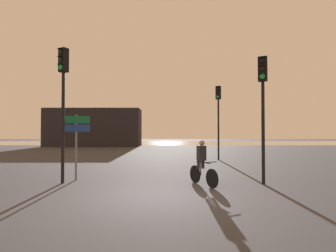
{
  "coord_description": "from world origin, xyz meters",
  "views": [
    {
      "loc": [
        0.45,
        -7.66,
        1.93
      ],
      "look_at": [
        0.5,
        5.0,
        2.2
      ],
      "focal_mm": 28.0,
      "sensor_mm": 36.0,
      "label": 1
    }
  ],
  "objects_px": {
    "traffic_light_near_right": "(262,96)",
    "traffic_light_near_left": "(62,90)",
    "cyclist": "(201,162)",
    "distant_building": "(93,128)",
    "traffic_light_far_right": "(217,109)",
    "direction_sign_post": "(75,135)"
  },
  "relations": [
    {
      "from": "traffic_light_near_left",
      "to": "cyclist",
      "type": "bearing_deg",
      "value": -155.72
    },
    {
      "from": "cyclist",
      "to": "distant_building",
      "type": "bearing_deg",
      "value": -93.68
    },
    {
      "from": "traffic_light_near_right",
      "to": "traffic_light_far_right",
      "type": "distance_m",
      "value": 8.28
    },
    {
      "from": "traffic_light_near_right",
      "to": "traffic_light_far_right",
      "type": "relative_size",
      "value": 0.93
    },
    {
      "from": "traffic_light_near_right",
      "to": "traffic_light_far_right",
      "type": "height_order",
      "value": "traffic_light_far_right"
    },
    {
      "from": "traffic_light_far_right",
      "to": "direction_sign_post",
      "type": "distance_m",
      "value": 10.45
    },
    {
      "from": "traffic_light_far_right",
      "to": "traffic_light_near_left",
      "type": "bearing_deg",
      "value": 79.26
    },
    {
      "from": "traffic_light_far_right",
      "to": "cyclist",
      "type": "relative_size",
      "value": 3.12
    },
    {
      "from": "direction_sign_post",
      "to": "traffic_light_near_left",
      "type": "bearing_deg",
      "value": 64.38
    },
    {
      "from": "distant_building",
      "to": "traffic_light_near_left",
      "type": "distance_m",
      "value": 25.78
    },
    {
      "from": "direction_sign_post",
      "to": "cyclist",
      "type": "distance_m",
      "value": 5.08
    },
    {
      "from": "distant_building",
      "to": "cyclist",
      "type": "xyz_separation_m",
      "value": [
        11.1,
        -25.42,
        -1.65
      ]
    },
    {
      "from": "traffic_light_near_left",
      "to": "traffic_light_far_right",
      "type": "bearing_deg",
      "value": -104.45
    },
    {
      "from": "traffic_light_near_right",
      "to": "direction_sign_post",
      "type": "bearing_deg",
      "value": 18.58
    },
    {
      "from": "traffic_light_near_right",
      "to": "traffic_light_near_left",
      "type": "bearing_deg",
      "value": 23.4
    },
    {
      "from": "traffic_light_near_left",
      "to": "direction_sign_post",
      "type": "height_order",
      "value": "traffic_light_near_left"
    },
    {
      "from": "traffic_light_near_left",
      "to": "traffic_light_far_right",
      "type": "distance_m",
      "value": 10.94
    },
    {
      "from": "distant_building",
      "to": "traffic_light_far_right",
      "type": "relative_size",
      "value": 2.43
    },
    {
      "from": "distant_building",
      "to": "cyclist",
      "type": "relative_size",
      "value": 7.58
    },
    {
      "from": "direction_sign_post",
      "to": "traffic_light_far_right",
      "type": "bearing_deg",
      "value": -133.8
    },
    {
      "from": "traffic_light_near_right",
      "to": "cyclist",
      "type": "xyz_separation_m",
      "value": [
        -2.26,
        -0.13,
        -2.43
      ]
    },
    {
      "from": "distant_building",
      "to": "direction_sign_post",
      "type": "height_order",
      "value": "distant_building"
    }
  ]
}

